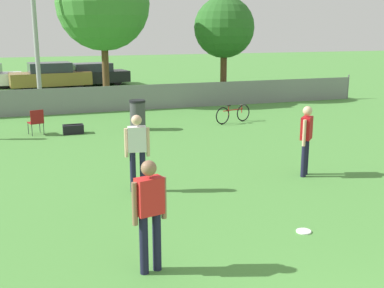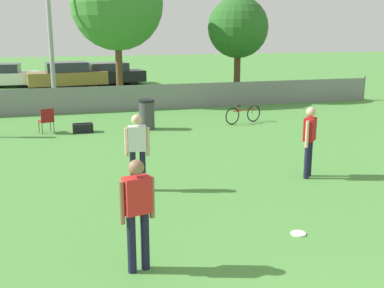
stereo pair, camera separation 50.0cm
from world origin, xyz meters
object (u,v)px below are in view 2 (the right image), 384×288
at_px(trash_bin, 147,114).
at_px(tree_near_pole, 117,4).
at_px(tree_far_right, 238,28).
at_px(player_defender_red, 309,137).
at_px(bicycle_sideline, 243,114).
at_px(frisbee_disc, 298,233).
at_px(gear_bag_sideline, 83,128).
at_px(player_thrower_red, 137,207).
at_px(parked_car_dark, 108,74).
at_px(parked_car_tan, 67,75).
at_px(folding_chair_sideline, 47,119).
at_px(player_receiver_white, 137,147).

bearing_deg(trash_bin, tree_near_pole, 91.02).
height_order(tree_far_right, player_defender_red, tree_far_right).
bearing_deg(bicycle_sideline, trash_bin, 163.77).
distance_m(frisbee_disc, gear_bag_sideline, 10.17).
relative_size(player_thrower_red, parked_car_dark, 0.37).
height_order(gear_bag_sideline, parked_car_dark, parked_car_dark).
xyz_separation_m(trash_bin, parked_car_tan, (-2.39, 13.34, 0.20)).
distance_m(tree_near_pole, player_thrower_red, 17.05).
relative_size(player_defender_red, frisbee_disc, 6.38).
relative_size(folding_chair_sideline, trash_bin, 0.81).
distance_m(tree_far_right, frisbee_disc, 16.49).
height_order(tree_far_right, parked_car_dark, tree_far_right).
distance_m(player_thrower_red, gear_bag_sideline, 10.22).
bearing_deg(trash_bin, player_thrower_red, -101.17).
bearing_deg(parked_car_dark, tree_far_right, -66.44).
bearing_deg(tree_near_pole, parked_car_tan, 108.26).
distance_m(player_thrower_red, trash_bin, 10.32).
bearing_deg(player_receiver_white, parked_car_dark, 94.61).
xyz_separation_m(tree_near_pole, trash_bin, (0.12, -6.45, -4.06)).
bearing_deg(player_defender_red, player_receiver_white, 131.75).
height_order(folding_chair_sideline, parked_car_tan, parked_car_tan).
bearing_deg(parked_car_tan, tree_near_pole, -77.73).
bearing_deg(parked_car_dark, tree_near_pole, -101.86).
xyz_separation_m(player_receiver_white, gear_bag_sideline, (-0.84, 6.57, -0.85)).
height_order(bicycle_sideline, parked_car_dark, parked_car_dark).
xyz_separation_m(frisbee_disc, bicycle_sideline, (2.80, 9.71, 0.33)).
height_order(player_defender_red, player_thrower_red, same).
bearing_deg(frisbee_disc, gear_bag_sideline, 108.15).
relative_size(parked_car_tan, parked_car_dark, 1.01).
bearing_deg(player_thrower_red, player_receiver_white, 66.84).
height_order(frisbee_disc, bicycle_sideline, bicycle_sideline).
relative_size(frisbee_disc, gear_bag_sideline, 0.39).
xyz_separation_m(player_defender_red, trash_bin, (-2.72, 6.64, -0.47)).
bearing_deg(trash_bin, player_defender_red, -67.76).
height_order(trash_bin, parked_car_tan, parked_car_tan).
xyz_separation_m(tree_far_right, gear_bag_sideline, (-7.87, -5.76, -3.36)).
xyz_separation_m(folding_chair_sideline, trash_bin, (3.43, -0.26, 0.05)).
height_order(player_receiver_white, bicycle_sideline, player_receiver_white).
height_order(tree_far_right, frisbee_disc, tree_far_right).
bearing_deg(parked_car_dark, player_thrower_red, -104.91).
bearing_deg(parked_car_tan, bicycle_sideline, -71.17).
bearing_deg(player_defender_red, folding_chair_sideline, 85.45).
bearing_deg(player_defender_red, bicycle_sideline, 35.32).
height_order(tree_far_right, folding_chair_sideline, tree_far_right).
distance_m(bicycle_sideline, trash_bin, 3.73).
relative_size(player_thrower_red, trash_bin, 1.62).
height_order(bicycle_sideline, gear_bag_sideline, bicycle_sideline).
height_order(tree_far_right, player_thrower_red, tree_far_right).
bearing_deg(folding_chair_sideline, bicycle_sideline, 161.55).
bearing_deg(tree_near_pole, player_defender_red, -77.80).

